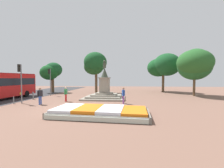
{
  "coord_description": "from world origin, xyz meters",
  "views": [
    {
      "loc": [
        4.95,
        -12.66,
        2.71
      ],
      "look_at": [
        3.49,
        2.57,
        2.09
      ],
      "focal_mm": 24.0,
      "sensor_mm": 36.0,
      "label": 1
    }
  ],
  "objects_px": {
    "traffic_light_far_corner": "(50,77)",
    "flower_planter": "(100,112)",
    "pedestrian_crossing_plaza": "(40,95)",
    "statue_monument": "(105,92)",
    "pedestrian_with_handbag": "(123,95)",
    "traffic_light_mid_block": "(20,77)",
    "pedestrian_near_planter": "(66,93)",
    "kerb_bollard_north": "(33,95)",
    "kerb_bollard_mid_b": "(14,100)"
  },
  "relations": [
    {
      "from": "traffic_light_far_corner",
      "to": "flower_planter",
      "type": "bearing_deg",
      "value": -49.39
    },
    {
      "from": "flower_planter",
      "to": "pedestrian_crossing_plaza",
      "type": "xyz_separation_m",
      "value": [
        -6.81,
        3.83,
        0.73
      ]
    },
    {
      "from": "statue_monument",
      "to": "pedestrian_with_handbag",
      "type": "xyz_separation_m",
      "value": [
        2.56,
        -3.95,
        0.15
      ]
    },
    {
      "from": "statue_monument",
      "to": "traffic_light_mid_block",
      "type": "relative_size",
      "value": 1.28
    },
    {
      "from": "flower_planter",
      "to": "pedestrian_near_planter",
      "type": "distance_m",
      "value": 7.81
    },
    {
      "from": "pedestrian_crossing_plaza",
      "to": "kerb_bollard_north",
      "type": "bearing_deg",
      "value": 131.43
    },
    {
      "from": "kerb_bollard_mid_b",
      "to": "kerb_bollard_north",
      "type": "height_order",
      "value": "kerb_bollard_north"
    },
    {
      "from": "statue_monument",
      "to": "traffic_light_far_corner",
      "type": "relative_size",
      "value": 1.29
    },
    {
      "from": "statue_monument",
      "to": "kerb_bollard_mid_b",
      "type": "bearing_deg",
      "value": -150.48
    },
    {
      "from": "traffic_light_mid_block",
      "to": "kerb_bollard_mid_b",
      "type": "distance_m",
      "value": 2.53
    },
    {
      "from": "pedestrian_crossing_plaza",
      "to": "kerb_bollard_north",
      "type": "xyz_separation_m",
      "value": [
        -2.97,
        3.37,
        -0.48
      ]
    },
    {
      "from": "pedestrian_near_planter",
      "to": "pedestrian_crossing_plaza",
      "type": "bearing_deg",
      "value": -130.54
    },
    {
      "from": "pedestrian_near_planter",
      "to": "traffic_light_far_corner",
      "type": "bearing_deg",
      "value": 131.35
    },
    {
      "from": "flower_planter",
      "to": "traffic_light_mid_block",
      "type": "height_order",
      "value": "traffic_light_mid_block"
    },
    {
      "from": "kerb_bollard_mid_b",
      "to": "kerb_bollard_north",
      "type": "xyz_separation_m",
      "value": [
        0.07,
        3.18,
        0.11
      ]
    },
    {
      "from": "pedestrian_crossing_plaza",
      "to": "flower_planter",
      "type": "bearing_deg",
      "value": -29.34
    },
    {
      "from": "statue_monument",
      "to": "kerb_bollard_north",
      "type": "distance_m",
      "value": 9.03
    },
    {
      "from": "pedestrian_near_planter",
      "to": "flower_planter",
      "type": "bearing_deg",
      "value": -50.08
    },
    {
      "from": "pedestrian_near_planter",
      "to": "kerb_bollard_north",
      "type": "bearing_deg",
      "value": 165.56
    },
    {
      "from": "flower_planter",
      "to": "pedestrian_with_handbag",
      "type": "relative_size",
      "value": 4.15
    },
    {
      "from": "flower_planter",
      "to": "kerb_bollard_north",
      "type": "relative_size",
      "value": 7.39
    },
    {
      "from": "statue_monument",
      "to": "pedestrian_crossing_plaza",
      "type": "relative_size",
      "value": 3.11
    },
    {
      "from": "traffic_light_far_corner",
      "to": "pedestrian_with_handbag",
      "type": "distance_m",
      "value": 13.18
    },
    {
      "from": "pedestrian_crossing_plaza",
      "to": "kerb_bollard_mid_b",
      "type": "height_order",
      "value": "pedestrian_crossing_plaza"
    },
    {
      "from": "traffic_light_mid_block",
      "to": "pedestrian_crossing_plaza",
      "type": "relative_size",
      "value": 2.42
    },
    {
      "from": "pedestrian_near_planter",
      "to": "kerb_bollard_mid_b",
      "type": "xyz_separation_m",
      "value": [
        -4.87,
        -1.94,
        -0.57
      ]
    },
    {
      "from": "traffic_light_mid_block",
      "to": "kerb_bollard_north",
      "type": "height_order",
      "value": "traffic_light_mid_block"
    },
    {
      "from": "kerb_bollard_mid_b",
      "to": "traffic_light_mid_block",
      "type": "bearing_deg",
      "value": 27.02
    },
    {
      "from": "flower_planter",
      "to": "traffic_light_mid_block",
      "type": "relative_size",
      "value": 1.72
    },
    {
      "from": "traffic_light_far_corner",
      "to": "pedestrian_crossing_plaza",
      "type": "relative_size",
      "value": 2.4
    },
    {
      "from": "pedestrian_with_handbag",
      "to": "pedestrian_crossing_plaza",
      "type": "xyz_separation_m",
      "value": [
        -8.42,
        -1.28,
        0.02
      ]
    },
    {
      "from": "kerb_bollard_mid_b",
      "to": "kerb_bollard_north",
      "type": "relative_size",
      "value": 0.78
    },
    {
      "from": "flower_planter",
      "to": "pedestrian_crossing_plaza",
      "type": "distance_m",
      "value": 7.85
    },
    {
      "from": "statue_monument",
      "to": "pedestrian_crossing_plaza",
      "type": "bearing_deg",
      "value": -138.23
    },
    {
      "from": "statue_monument",
      "to": "pedestrian_crossing_plaza",
      "type": "xyz_separation_m",
      "value": [
        -5.86,
        -5.23,
        0.17
      ]
    },
    {
      "from": "statue_monument",
      "to": "traffic_light_mid_block",
      "type": "xyz_separation_m",
      "value": [
        -8.32,
        -4.74,
        2.01
      ]
    },
    {
      "from": "pedestrian_crossing_plaza",
      "to": "kerb_bollard_mid_b",
      "type": "xyz_separation_m",
      "value": [
        -3.05,
        0.19,
        -0.6
      ]
    },
    {
      "from": "traffic_light_far_corner",
      "to": "kerb_bollard_north",
      "type": "xyz_separation_m",
      "value": [
        0.02,
        -4.23,
        -2.35
      ]
    },
    {
      "from": "pedestrian_with_handbag",
      "to": "kerb_bollard_north",
      "type": "xyz_separation_m",
      "value": [
        -11.39,
        2.09,
        -0.46
      ]
    },
    {
      "from": "traffic_light_mid_block",
      "to": "traffic_light_far_corner",
      "type": "xyz_separation_m",
      "value": [
        -0.53,
        7.11,
        0.03
      ]
    },
    {
      "from": "pedestrian_crossing_plaza",
      "to": "statue_monument",
      "type": "bearing_deg",
      "value": 41.77
    },
    {
      "from": "statue_monument",
      "to": "traffic_light_far_corner",
      "type": "height_order",
      "value": "statue_monument"
    },
    {
      "from": "kerb_bollard_mid_b",
      "to": "pedestrian_near_planter",
      "type": "bearing_deg",
      "value": 21.75
    },
    {
      "from": "traffic_light_far_corner",
      "to": "pedestrian_near_planter",
      "type": "height_order",
      "value": "traffic_light_far_corner"
    },
    {
      "from": "traffic_light_mid_block",
      "to": "traffic_light_far_corner",
      "type": "relative_size",
      "value": 1.01
    },
    {
      "from": "pedestrian_crossing_plaza",
      "to": "kerb_bollard_mid_b",
      "type": "relative_size",
      "value": 2.28
    },
    {
      "from": "statue_monument",
      "to": "kerb_bollard_mid_b",
      "type": "relative_size",
      "value": 7.08
    },
    {
      "from": "traffic_light_mid_block",
      "to": "kerb_bollard_mid_b",
      "type": "height_order",
      "value": "traffic_light_mid_block"
    },
    {
      "from": "flower_planter",
      "to": "pedestrian_crossing_plaza",
      "type": "bearing_deg",
      "value": 150.66
    },
    {
      "from": "flower_planter",
      "to": "kerb_bollard_north",
      "type": "bearing_deg",
      "value": 143.67
    }
  ]
}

